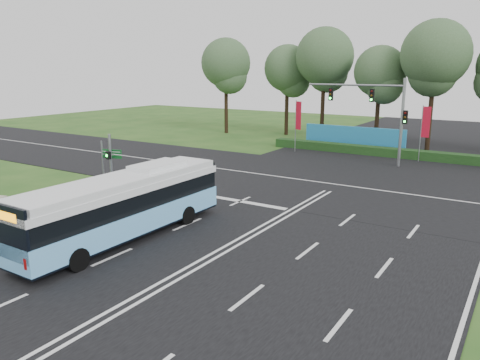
# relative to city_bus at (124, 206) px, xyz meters

# --- Properties ---
(ground) EXTENTS (120.00, 120.00, 0.00)m
(ground) POSITION_rel_city_bus_xyz_m (4.46, 3.09, -1.61)
(ground) COLOR #27531B
(ground) RESTS_ON ground
(road_main) EXTENTS (20.00, 120.00, 0.04)m
(road_main) POSITION_rel_city_bus_xyz_m (4.46, 3.09, -1.59)
(road_main) COLOR black
(road_main) RESTS_ON ground
(road_cross) EXTENTS (120.00, 14.00, 0.05)m
(road_cross) POSITION_rel_city_bus_xyz_m (4.46, 15.09, -1.59)
(road_cross) COLOR black
(road_cross) RESTS_ON ground
(bike_path) EXTENTS (5.00, 18.00, 0.06)m
(bike_path) POSITION_rel_city_bus_xyz_m (-8.04, 0.09, -1.58)
(bike_path) COLOR black
(bike_path) RESTS_ON ground
(kerb_strip) EXTENTS (0.25, 18.00, 0.12)m
(kerb_strip) POSITION_rel_city_bus_xyz_m (-5.64, 0.09, -1.55)
(kerb_strip) COLOR gray
(kerb_strip) RESTS_ON ground
(city_bus) EXTENTS (2.48, 11.19, 3.21)m
(city_bus) POSITION_rel_city_bus_xyz_m (0.00, 0.00, 0.00)
(city_bus) COLOR #6CBDFB
(city_bus) RESTS_ON ground
(pedestrian_signal) EXTENTS (0.36, 0.44, 3.95)m
(pedestrian_signal) POSITION_rel_city_bus_xyz_m (-5.74, 4.51, 0.55)
(pedestrian_signal) COLOR gray
(pedestrian_signal) RESTS_ON ground
(street_sign) EXTENTS (1.33, 0.41, 3.50)m
(street_sign) POSITION_rel_city_bus_xyz_m (-6.11, 4.61, 0.62)
(street_sign) COLOR gray
(street_sign) RESTS_ON ground
(utility_cabinet) EXTENTS (0.66, 0.60, 0.92)m
(utility_cabinet) POSITION_rel_city_bus_xyz_m (-8.79, -0.68, -1.16)
(utility_cabinet) COLOR #ACA38A
(utility_cabinet) RESTS_ON ground
(banner_flag_left) EXTENTS (0.68, 0.30, 4.87)m
(banner_flag_left) POSITION_rel_city_bus_xyz_m (-3.37, 25.27, 1.55)
(banner_flag_left) COLOR gray
(banner_flag_left) RESTS_ON ground
(banner_flag_mid) EXTENTS (0.71, 0.09, 4.77)m
(banner_flag_mid) POSITION_rel_city_bus_xyz_m (7.63, 26.58, 1.49)
(banner_flag_mid) COLOR gray
(banner_flag_mid) RESTS_ON ground
(traffic_light_gantry) EXTENTS (8.41, 0.28, 7.00)m
(traffic_light_gantry) POSITION_rel_city_bus_xyz_m (4.67, 23.59, 3.05)
(traffic_light_gantry) COLOR gray
(traffic_light_gantry) RESTS_ON ground
(hedge) EXTENTS (22.00, 1.20, 0.80)m
(hedge) POSITION_rel_city_bus_xyz_m (4.46, 27.59, -1.21)
(hedge) COLOR #153212
(hedge) RESTS_ON ground
(blue_hoarding) EXTENTS (10.00, 0.30, 2.20)m
(blue_hoarding) POSITION_rel_city_bus_xyz_m (0.46, 30.09, -0.51)
(blue_hoarding) COLOR #2281B8
(blue_hoarding) RESTS_ON ground
(eucalyptus_row) EXTENTS (42.28, 8.75, 12.19)m
(eucalyptus_row) POSITION_rel_city_bus_xyz_m (0.49, 33.94, 6.64)
(eucalyptus_row) COLOR black
(eucalyptus_row) RESTS_ON ground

